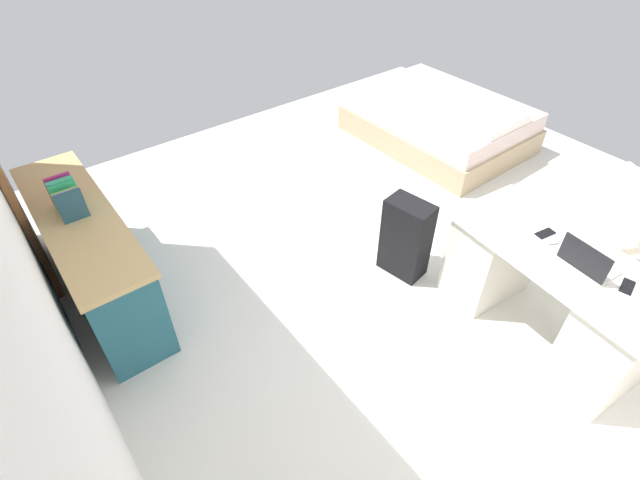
{
  "coord_description": "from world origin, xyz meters",
  "views": [
    {
      "loc": [
        -1.99,
        2.4,
        2.79
      ],
      "look_at": [
        0.01,
        0.87,
        0.6
      ],
      "focal_mm": 26.68,
      "sensor_mm": 36.0,
      "label": 1
    }
  ],
  "objects_px": {
    "suitcase_black": "(406,238)",
    "computer_mouse": "(554,240)",
    "office_chair": "(600,237)",
    "cell_phone_near_laptop": "(627,286)",
    "cell_phone_by_mouse": "(545,233)",
    "laptop": "(587,262)",
    "bed": "(439,121)",
    "figurine_small": "(56,182)",
    "desk": "(547,293)",
    "credenza": "(93,256)"
  },
  "relations": [
    {
      "from": "bed",
      "to": "cell_phone_by_mouse",
      "type": "height_order",
      "value": "cell_phone_by_mouse"
    },
    {
      "from": "suitcase_black",
      "to": "cell_phone_near_laptop",
      "type": "bearing_deg",
      "value": -176.3
    },
    {
      "from": "laptop",
      "to": "office_chair",
      "type": "bearing_deg",
      "value": -75.3
    },
    {
      "from": "computer_mouse",
      "to": "cell_phone_by_mouse",
      "type": "distance_m",
      "value": 0.08
    },
    {
      "from": "cell_phone_near_laptop",
      "to": "cell_phone_by_mouse",
      "type": "height_order",
      "value": "same"
    },
    {
      "from": "suitcase_black",
      "to": "cell_phone_near_laptop",
      "type": "xyz_separation_m",
      "value": [
        -1.41,
        -0.34,
        0.41
      ]
    },
    {
      "from": "bed",
      "to": "laptop",
      "type": "bearing_deg",
      "value": 147.55
    },
    {
      "from": "suitcase_black",
      "to": "laptop",
      "type": "height_order",
      "value": "laptop"
    },
    {
      "from": "bed",
      "to": "figurine_small",
      "type": "height_order",
      "value": "figurine_small"
    },
    {
      "from": "cell_phone_by_mouse",
      "to": "figurine_small",
      "type": "relative_size",
      "value": 1.24
    },
    {
      "from": "office_chair",
      "to": "cell_phone_by_mouse",
      "type": "bearing_deg",
      "value": 81.05
    },
    {
      "from": "office_chair",
      "to": "suitcase_black",
      "type": "height_order",
      "value": "office_chair"
    },
    {
      "from": "bed",
      "to": "cell_phone_near_laptop",
      "type": "distance_m",
      "value": 3.16
    },
    {
      "from": "computer_mouse",
      "to": "bed",
      "type": "bearing_deg",
      "value": -28.64
    },
    {
      "from": "bed",
      "to": "suitcase_black",
      "type": "distance_m",
      "value": 2.28
    },
    {
      "from": "cell_phone_near_laptop",
      "to": "figurine_small",
      "type": "xyz_separation_m",
      "value": [
        3.05,
        2.38,
        0.08
      ]
    },
    {
      "from": "desk",
      "to": "credenza",
      "type": "relative_size",
      "value": 0.83
    },
    {
      "from": "laptop",
      "to": "figurine_small",
      "type": "relative_size",
      "value": 3.0
    },
    {
      "from": "credenza",
      "to": "computer_mouse",
      "type": "bearing_deg",
      "value": -131.93
    },
    {
      "from": "suitcase_black",
      "to": "desk",
      "type": "bearing_deg",
      "value": -173.04
    },
    {
      "from": "desk",
      "to": "suitcase_black",
      "type": "xyz_separation_m",
      "value": [
        1.03,
        0.31,
        -0.05
      ]
    },
    {
      "from": "cell_phone_near_laptop",
      "to": "figurine_small",
      "type": "relative_size",
      "value": 1.24
    },
    {
      "from": "cell_phone_by_mouse",
      "to": "desk",
      "type": "bearing_deg",
      "value": 167.36
    },
    {
      "from": "computer_mouse",
      "to": "cell_phone_by_mouse",
      "type": "xyz_separation_m",
      "value": [
        0.08,
        -0.03,
        -0.01
      ]
    },
    {
      "from": "suitcase_black",
      "to": "computer_mouse",
      "type": "xyz_separation_m",
      "value": [
        -0.92,
        -0.36,
        0.42
      ]
    },
    {
      "from": "office_chair",
      "to": "figurine_small",
      "type": "height_order",
      "value": "office_chair"
    },
    {
      "from": "desk",
      "to": "office_chair",
      "type": "xyz_separation_m",
      "value": [
        0.08,
        -0.81,
        0.03
      ]
    },
    {
      "from": "desk",
      "to": "bed",
      "type": "xyz_separation_m",
      "value": [
        2.34,
        -1.56,
        -0.15
      ]
    },
    {
      "from": "office_chair",
      "to": "suitcase_black",
      "type": "xyz_separation_m",
      "value": [
        0.96,
        1.12,
        -0.08
      ]
    },
    {
      "from": "computer_mouse",
      "to": "cell_phone_near_laptop",
      "type": "height_order",
      "value": "computer_mouse"
    },
    {
      "from": "cell_phone_near_laptop",
      "to": "desk",
      "type": "bearing_deg",
      "value": -9.7
    },
    {
      "from": "bed",
      "to": "cell_phone_by_mouse",
      "type": "distance_m",
      "value": 2.66
    },
    {
      "from": "credenza",
      "to": "cell_phone_by_mouse",
      "type": "relative_size",
      "value": 13.24
    },
    {
      "from": "office_chair",
      "to": "credenza",
      "type": "bearing_deg",
      "value": 55.25
    },
    {
      "from": "credenza",
      "to": "cell_phone_near_laptop",
      "type": "distance_m",
      "value": 3.58
    },
    {
      "from": "laptop",
      "to": "computer_mouse",
      "type": "xyz_separation_m",
      "value": [
        0.25,
        -0.07,
        -0.03
      ]
    },
    {
      "from": "suitcase_black",
      "to": "cell_phone_near_laptop",
      "type": "relative_size",
      "value": 4.98
    },
    {
      "from": "desk",
      "to": "laptop",
      "type": "xyz_separation_m",
      "value": [
        -0.14,
        0.02,
        0.41
      ]
    },
    {
      "from": "cell_phone_by_mouse",
      "to": "figurine_small",
      "type": "distance_m",
      "value": 3.47
    },
    {
      "from": "office_chair",
      "to": "cell_phone_by_mouse",
      "type": "relative_size",
      "value": 6.91
    },
    {
      "from": "desk",
      "to": "figurine_small",
      "type": "xyz_separation_m",
      "value": [
        2.67,
        2.35,
        0.44
      ]
    },
    {
      "from": "credenza",
      "to": "computer_mouse",
      "type": "xyz_separation_m",
      "value": [
        -2.15,
        -2.4,
        0.37
      ]
    },
    {
      "from": "cell_phone_near_laptop",
      "to": "cell_phone_by_mouse",
      "type": "bearing_deg",
      "value": -18.89
    },
    {
      "from": "cell_phone_near_laptop",
      "to": "cell_phone_by_mouse",
      "type": "relative_size",
      "value": 1.0
    },
    {
      "from": "cell_phone_by_mouse",
      "to": "credenza",
      "type": "bearing_deg",
      "value": 58.93
    },
    {
      "from": "credenza",
      "to": "figurine_small",
      "type": "height_order",
      "value": "figurine_small"
    },
    {
      "from": "cell_phone_near_laptop",
      "to": "office_chair",
      "type": "bearing_deg",
      "value": -73.55
    },
    {
      "from": "suitcase_black",
      "to": "cell_phone_by_mouse",
      "type": "distance_m",
      "value": 1.02
    },
    {
      "from": "computer_mouse",
      "to": "cell_phone_by_mouse",
      "type": "height_order",
      "value": "computer_mouse"
    },
    {
      "from": "suitcase_black",
      "to": "laptop",
      "type": "bearing_deg",
      "value": -175.81
    }
  ]
}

